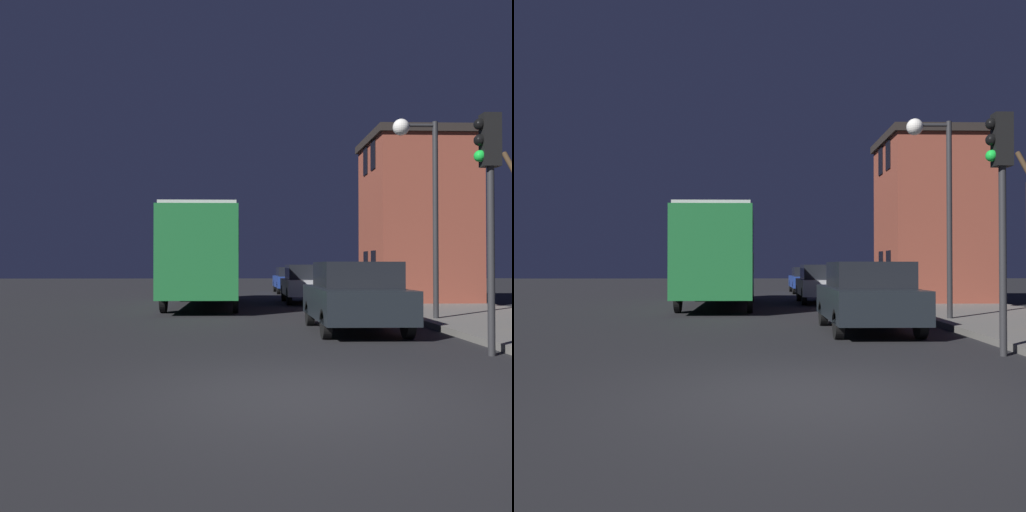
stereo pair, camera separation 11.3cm
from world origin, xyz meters
TOP-DOWN VIEW (x-y plane):
  - ground_plane at (0.00, 0.00)m, footprint 120.00×120.00m
  - brick_building at (6.32, 15.73)m, footprint 4.00×4.44m
  - streetlamp at (3.98, 8.03)m, footprint 1.19×0.43m
  - traffic_light at (3.46, 2.78)m, footprint 0.43×0.24m
  - bus at (-2.01, 14.60)m, footprint 2.51×9.10m
  - car_near_lane at (1.89, 6.31)m, footprint 1.89×4.12m
  - car_mid_lane at (1.98, 16.37)m, footprint 1.80×4.06m
  - car_far_lane at (2.19, 24.77)m, footprint 1.89×4.53m

SIDE VIEW (x-z plane):
  - ground_plane at x=0.00m, z-range 0.00..0.00m
  - car_far_lane at x=2.19m, z-range 0.05..1.48m
  - car_mid_lane at x=1.98m, z-range 0.04..1.59m
  - car_near_lane at x=1.89m, z-range 0.02..1.62m
  - bus at x=-2.01m, z-range 0.34..3.82m
  - traffic_light at x=3.46m, z-range 0.90..4.99m
  - brick_building at x=6.32m, z-range 0.16..6.69m
  - streetlamp at x=3.98m, z-range 1.25..6.47m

